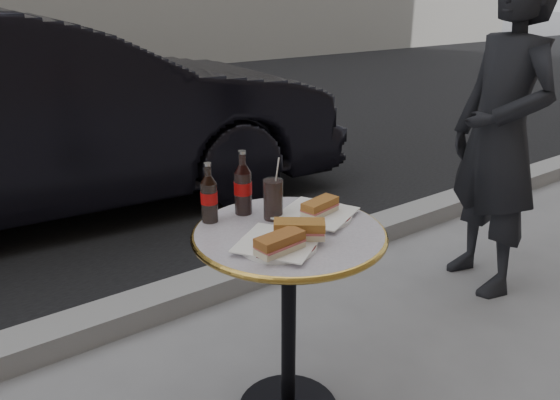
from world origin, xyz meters
TOP-DOWN VIEW (x-y plane):
  - asphalt_road at (0.00, 5.00)m, footprint 40.00×8.00m
  - curb at (0.00, 0.90)m, footprint 40.00×0.20m
  - bistro_table at (0.00, 0.00)m, footprint 0.62×0.62m
  - plate_left at (-0.10, -0.08)m, footprint 0.31×0.31m
  - plate_right at (0.14, 0.03)m, footprint 0.29×0.29m
  - sandwich_left_a at (-0.13, -0.13)m, footprint 0.15×0.08m
  - sandwich_left_b at (-0.03, -0.09)m, footprint 0.16×0.15m
  - sandwich_right at (0.14, 0.02)m, footprint 0.15×0.09m
  - cola_bottle_left at (-0.17, 0.21)m, footprint 0.06×0.06m
  - cola_bottle_right at (-0.04, 0.21)m, footprint 0.07×0.07m
  - cola_glass at (0.01, 0.11)m, footprint 0.07×0.07m
  - parked_car at (-0.13, 2.57)m, footprint 1.77×4.16m
  - pedestrian at (1.41, 0.19)m, footprint 0.52×0.66m

SIDE VIEW (x-z plane):
  - asphalt_road at x=0.00m, z-range 0.00..0.00m
  - curb at x=0.00m, z-range -0.01..0.11m
  - bistro_table at x=0.00m, z-range 0.00..0.73m
  - parked_car at x=-0.13m, z-range 0.00..1.33m
  - plate_left at x=-0.10m, z-range 0.73..0.75m
  - plate_right at x=0.14m, z-range 0.73..0.75m
  - sandwich_right at x=0.14m, z-range 0.75..0.79m
  - sandwich_left_a at x=-0.13m, z-range 0.75..0.80m
  - sandwich_left_b at x=-0.03m, z-range 0.75..0.80m
  - pedestrian at x=1.41m, z-range 0.00..1.58m
  - cola_glass at x=0.01m, z-range 0.73..0.87m
  - cola_bottle_left at x=-0.17m, z-range 0.73..0.93m
  - cola_bottle_right at x=-0.04m, z-range 0.73..0.95m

